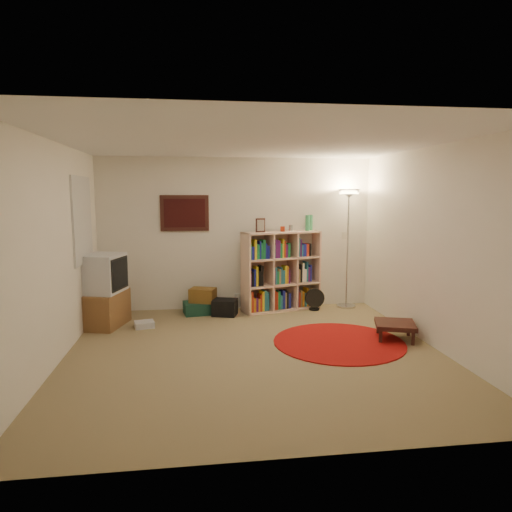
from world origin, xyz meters
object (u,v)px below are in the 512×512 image
Objects in this scene: floor_fan at (315,299)px; floor_lamp at (349,210)px; bookshelf at (280,272)px; tv_stand at (104,292)px; suitcase at (202,308)px; side_table at (395,325)px.

floor_lamp is at bearing 10.70° from floor_fan.
tv_stand is at bearing 175.90° from bookshelf.
side_table is (2.50, -1.68, 0.10)m from suitcase.
floor_lamp reaches higher than suitcase.
floor_lamp is 1.89× the size of tv_stand.
suitcase is 3.01m from side_table.
suitcase is (-2.43, -0.09, -1.56)m from floor_lamp.
floor_lamp is at bearing 24.65° from tv_stand.
bookshelf is 1.39m from suitcase.
bookshelf is 4.31× the size of floor_fan.
floor_lamp is 4.06m from tv_stand.
tv_stand is 1.56m from suitcase.
floor_lamp is at bearing -6.74° from suitcase.
tv_stand is (-2.70, -0.59, -0.12)m from bookshelf.
floor_fan is at bearing 23.87° from tv_stand.
bookshelf is 2.47× the size of side_table.
tv_stand is (-3.26, -0.48, 0.33)m from floor_fan.
bookshelf is 1.48× the size of tv_stand.
bookshelf is 0.79× the size of floor_lamp.
bookshelf reaches higher than tv_stand.
tv_stand is at bearing 163.57° from side_table.
side_table is at bearing -87.82° from floor_lamp.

